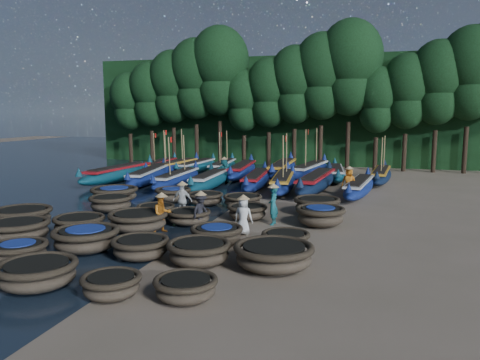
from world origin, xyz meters
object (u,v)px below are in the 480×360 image
(long_boat_4, at_px, (211,180))
(coracle_12, at_px, (138,220))
(long_boat_3, at_px, (177,179))
(long_boat_10, at_px, (174,167))
(coracle_5, at_px, (19,230))
(long_boat_5, at_px, (257,180))
(coracle_10, at_px, (23,216))
(long_boat_16, at_px, (336,173))
(coracle_22, at_px, (205,198))
(coracle_21, at_px, (173,194))
(long_boat_2, at_px, (148,176))
(long_boat_11, at_px, (196,166))
(fisherman_6, at_px, (349,181))
(coracle_17, at_px, (189,216))
(long_boat_12, at_px, (223,167))
(coracle_1, at_px, (19,251))
(coracle_9, at_px, (274,255))
(long_boat_1, at_px, (119,173))
(coracle_2, at_px, (37,273))
(coracle_23, at_px, (243,200))
(fisherman_2, at_px, (162,212))
(fisherman_4, at_px, (183,199))
(coracle_8, at_px, (199,252))
(coracle_11, at_px, (79,223))
(coracle_6, at_px, (86,238))
(coracle_13, at_px, (217,235))
(coracle_16, at_px, (156,211))
(long_boat_15, at_px, (310,170))
(coracle_18, at_px, (247,211))
(coracle_3, at_px, (111,285))
(coracle_4, at_px, (186,287))
(long_boat_17, at_px, (381,175))
(long_boat_6, at_px, (283,182))
(coracle_19, at_px, (320,215))
(coracle_15, at_px, (111,203))
(long_boat_7, at_px, (316,182))
(long_boat_9, at_px, (160,165))
(fisherman_3, at_px, (201,210))
(coracle_20, at_px, (114,194))
(long_boat_8, at_px, (359,187))
(fisherman_0, at_px, (243,214))
(long_boat_14, at_px, (282,169))
(fisherman_5, at_px, (224,170))
(coracle_7, at_px, (140,247))

(long_boat_4, bearing_deg, coracle_12, -87.84)
(long_boat_3, height_order, long_boat_10, long_boat_10)
(coracle_5, xyz_separation_m, long_boat_5, (5.60, 14.87, 0.06))
(coracle_10, bearing_deg, long_boat_16, 56.77)
(coracle_10, distance_m, coracle_22, 8.84)
(coracle_21, bearing_deg, long_boat_2, 127.98)
(long_boat_11, height_order, fisherman_6, fisherman_6)
(coracle_17, relative_size, long_boat_12, 0.25)
(coracle_1, distance_m, coracle_9, 8.29)
(coracle_21, xyz_separation_m, long_boat_1, (-6.85, 5.97, 0.15))
(coracle_2, distance_m, coracle_23, 12.58)
(fisherman_2, relative_size, fisherman_4, 0.96)
(coracle_1, bearing_deg, fisherman_4, 71.88)
(coracle_8, relative_size, coracle_11, 0.93)
(coracle_6, relative_size, long_boat_12, 0.31)
(coracle_13, bearing_deg, coracle_6, -154.83)
(coracle_5, xyz_separation_m, coracle_16, (3.28, 4.95, -0.09))
(coracle_6, height_order, coracle_22, coracle_6)
(coracle_1, xyz_separation_m, long_boat_15, (6.41, 22.73, 0.18))
(coracle_11, relative_size, fisherman_4, 1.39)
(coracle_23, bearing_deg, coracle_18, -69.93)
(coracle_3, distance_m, long_boat_12, 25.50)
(coracle_8, distance_m, fisherman_4, 6.95)
(coracle_4, relative_size, long_boat_2, 0.25)
(coracle_13, bearing_deg, long_boat_17, 71.78)
(coracle_4, relative_size, coracle_6, 0.85)
(long_boat_6, bearing_deg, coracle_19, -75.40)
(long_boat_2, bearing_deg, coracle_22, -52.30)
(coracle_15, bearing_deg, long_boat_7, 44.32)
(coracle_17, xyz_separation_m, long_boat_9, (-9.41, 16.64, 0.14))
(fisherman_4, bearing_deg, long_boat_5, -95.36)
(long_boat_17, relative_size, fisherman_3, 4.44)
(coracle_20, distance_m, long_boat_4, 7.04)
(coracle_19, bearing_deg, long_boat_1, 148.72)
(coracle_5, bearing_deg, coracle_3, -31.34)
(coracle_13, bearing_deg, coracle_1, -146.06)
(coracle_9, distance_m, long_boat_3, 17.29)
(long_boat_7, bearing_deg, long_boat_3, -171.11)
(long_boat_8, bearing_deg, fisherman_4, -126.12)
(coracle_18, height_order, fisherman_6, fisherman_6)
(coracle_4, distance_m, long_boat_3, 19.10)
(coracle_19, bearing_deg, fisherman_0, -141.55)
(coracle_9, height_order, long_boat_15, long_boat_15)
(long_boat_14, bearing_deg, coracle_6, -99.67)
(coracle_4, xyz_separation_m, coracle_17, (-3.12, 7.81, 0.01))
(long_boat_15, bearing_deg, coracle_23, -90.01)
(fisherman_5, bearing_deg, coracle_7, -132.59)
(coracle_20, bearing_deg, coracle_9, -38.17)
(long_boat_1, bearing_deg, coracle_1, -65.71)
(coracle_8, bearing_deg, coracle_22, 109.20)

